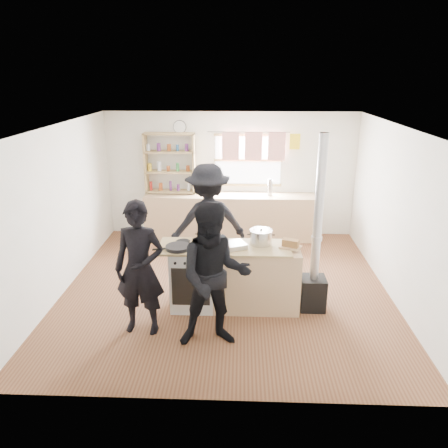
{
  "coord_description": "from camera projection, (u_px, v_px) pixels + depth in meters",
  "views": [
    {
      "loc": [
        0.22,
        -6.16,
        3.22
      ],
      "look_at": [
        -0.03,
        -0.1,
        1.1
      ],
      "focal_mm": 35.0,
      "sensor_mm": 36.0,
      "label": 1
    }
  ],
  "objects": [
    {
      "name": "stockpot_counter",
      "position": [
        261.0,
        237.0,
        6.1
      ],
      "size": [
        0.32,
        0.32,
        0.23
      ],
      "color": "#B6B6B9",
      "rests_on": "cooking_island"
    },
    {
      "name": "person_far",
      "position": [
        208.0,
        223.0,
        6.94
      ],
      "size": [
        1.37,
        1.0,
        1.9
      ],
      "primitive_type": "imported",
      "rotation": [
        0.0,
        0.0,
        3.4
      ],
      "color": "black",
      "rests_on": "ground"
    },
    {
      "name": "person_near_right",
      "position": [
        214.0,
        277.0,
        5.2
      ],
      "size": [
        0.96,
        0.79,
        1.82
      ],
      "primitive_type": "imported",
      "rotation": [
        0.0,
        0.0,
        0.12
      ],
      "color": "black",
      "rests_on": "ground"
    },
    {
      "name": "person_near_left",
      "position": [
        140.0,
        269.0,
        5.48
      ],
      "size": [
        0.68,
        0.48,
        1.76
      ],
      "primitive_type": "imported",
      "rotation": [
        0.0,
        0.0,
        -0.09
      ],
      "color": "black",
      "rests_on": "ground"
    },
    {
      "name": "ground",
      "position": [
        226.0,
        288.0,
        6.89
      ],
      "size": [
        5.0,
        5.0,
        0.01
      ],
      "primitive_type": "cube",
      "color": "brown",
      "rests_on": "ground"
    },
    {
      "name": "roast_tray",
      "position": [
        234.0,
        245.0,
        5.99
      ],
      "size": [
        0.4,
        0.38,
        0.07
      ],
      "color": "silver",
      "rests_on": "cooking_island"
    },
    {
      "name": "shelving_unit",
      "position": [
        170.0,
        163.0,
        8.64
      ],
      "size": [
        1.0,
        0.28,
        1.2
      ],
      "color": "tan",
      "rests_on": "back_counter"
    },
    {
      "name": "bread_board",
      "position": [
        291.0,
        244.0,
        5.99
      ],
      "size": [
        0.34,
        0.29,
        0.12
      ],
      "color": "tan",
      "rests_on": "cooking_island"
    },
    {
      "name": "flue_heater",
      "position": [
        315.0,
        266.0,
        6.08
      ],
      "size": [
        0.35,
        0.35,
        2.5
      ],
      "color": "black",
      "rests_on": "ground"
    },
    {
      "name": "stockpot_stove",
      "position": [
        207.0,
        236.0,
        6.2
      ],
      "size": [
        0.25,
        0.25,
        0.2
      ],
      "color": "#BCBCBF",
      "rests_on": "cooking_island"
    },
    {
      "name": "thermos",
      "position": [
        270.0,
        188.0,
        8.6
      ],
      "size": [
        0.1,
        0.1,
        0.32
      ],
      "primitive_type": "cylinder",
      "color": "silver",
      "rests_on": "back_counter"
    },
    {
      "name": "skillet_greens",
      "position": [
        178.0,
        247.0,
        5.95
      ],
      "size": [
        0.42,
        0.42,
        0.05
      ],
      "color": "black",
      "rests_on": "cooking_island"
    },
    {
      "name": "back_counter",
      "position": [
        230.0,
        217.0,
        8.83
      ],
      "size": [
        3.4,
        0.55,
        0.9
      ],
      "primitive_type": "cube",
      "color": "tan",
      "rests_on": "ground"
    },
    {
      "name": "cooking_island",
      "position": [
        235.0,
        277.0,
        6.21
      ],
      "size": [
        1.97,
        0.64,
        0.93
      ],
      "color": "silver",
      "rests_on": "ground"
    }
  ]
}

